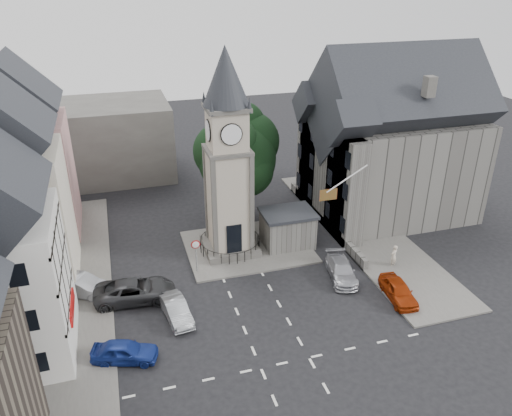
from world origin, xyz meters
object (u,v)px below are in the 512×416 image
object	(u,v)px
clock_tower	(228,157)
car_east_red	(398,291)
stone_shelter	(288,228)
pedestrian	(394,256)
car_west_blue	(125,351)

from	to	relation	value
clock_tower	car_east_red	xyz separation A→B (m)	(9.67, -9.78, -7.45)
stone_shelter	pedestrian	xyz separation A→B (m)	(6.70, -5.50, -0.61)
car_west_blue	pedestrian	distance (m)	20.99
clock_tower	car_west_blue	xyz separation A→B (m)	(-8.98, -10.57, -7.46)
car_west_blue	car_east_red	size ratio (longest dim) A/B	0.98
stone_shelter	car_west_blue	xyz separation A→B (m)	(-13.78, -10.08, -0.89)
pedestrian	car_east_red	bearing A→B (deg)	37.67
car_west_blue	car_east_red	bearing A→B (deg)	-71.08
car_west_blue	car_east_red	distance (m)	18.67
clock_tower	pedestrian	world-z (taller)	clock_tower
car_east_red	clock_tower	bearing A→B (deg)	140.23
car_east_red	pedestrian	distance (m)	4.21
pedestrian	car_west_blue	bearing A→B (deg)	-13.95
clock_tower	pedestrian	xyz separation A→B (m)	(11.50, -5.99, -7.19)
car_west_blue	pedestrian	size ratio (longest dim) A/B	2.07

